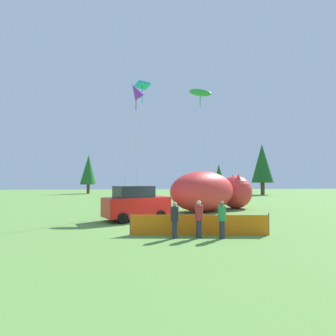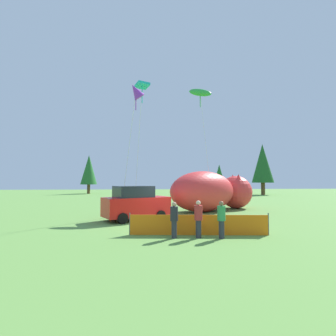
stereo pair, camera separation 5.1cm
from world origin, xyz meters
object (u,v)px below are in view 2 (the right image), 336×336
at_px(spectator_in_black_shirt, 221,218).
at_px(kite_purple_delta, 136,92).
at_px(inflatable_cat, 212,193).
at_px(spectator_in_green_shirt, 198,217).
at_px(kite_teal_diamond, 142,88).
at_px(folding_chair, 198,215).
at_px(kite_green_fish, 200,93).
at_px(spectator_in_grey_shirt, 174,218).
at_px(parked_car, 136,203).

bearing_deg(spectator_in_black_shirt, kite_purple_delta, 121.90).
bearing_deg(kite_purple_delta, inflatable_cat, 32.42).
height_order(inflatable_cat, spectator_in_black_shirt, inflatable_cat).
bearing_deg(spectator_in_green_shirt, spectator_in_black_shirt, -12.65).
bearing_deg(kite_teal_diamond, folding_chair, -49.36).
distance_m(spectator_in_black_shirt, kite_teal_diamond, 11.66).
xyz_separation_m(kite_green_fish, kite_purple_delta, (-5.44, -4.59, -1.64)).
height_order(spectator_in_grey_shirt, kite_purple_delta, kite_purple_delta).
bearing_deg(kite_green_fish, spectator_in_green_shirt, -103.38).
bearing_deg(kite_purple_delta, parked_car, -85.42).
distance_m(spectator_in_grey_shirt, kite_purple_delta, 9.87).
distance_m(spectator_in_green_shirt, kite_purple_delta, 10.13).
relative_size(parked_car, kite_teal_diamond, 0.47).
height_order(spectator_in_grey_shirt, spectator_in_green_shirt, spectator_in_green_shirt).
bearing_deg(kite_purple_delta, folding_chair, -35.55).
bearing_deg(inflatable_cat, spectator_in_black_shirt, -135.66).
distance_m(parked_car, kite_purple_delta, 7.45).
distance_m(inflatable_cat, kite_green_fish, 8.67).
height_order(inflatable_cat, kite_green_fish, kite_green_fish).
relative_size(kite_purple_delta, kite_teal_diamond, 0.96).
distance_m(folding_chair, spectator_in_green_shirt, 3.51).
height_order(parked_car, spectator_in_black_shirt, parked_car).
xyz_separation_m(parked_car, folding_chair, (3.61, -2.06, -0.51)).
distance_m(parked_car, kite_green_fish, 11.74).
distance_m(folding_chair, spectator_in_grey_shirt, 3.84).
distance_m(inflatable_cat, kite_purple_delta, 10.17).
bearing_deg(kite_purple_delta, kite_teal_diamond, 70.92).
height_order(parked_car, kite_purple_delta, kite_purple_delta).
xyz_separation_m(inflatable_cat, spectator_in_green_shirt, (-3.32, -9.99, -0.62)).
distance_m(parked_car, folding_chair, 4.19).
relative_size(inflatable_cat, spectator_in_green_shirt, 5.28).
bearing_deg(parked_car, spectator_in_grey_shirt, -96.88).
distance_m(spectator_in_green_shirt, kite_teal_diamond, 11.26).
distance_m(kite_green_fish, kite_purple_delta, 7.30).
bearing_deg(kite_purple_delta, kite_green_fish, 40.11).
distance_m(spectator_in_grey_shirt, kite_green_fish, 14.51).
bearing_deg(inflatable_cat, spectator_in_green_shirt, -141.09).
bearing_deg(folding_chair, spectator_in_green_shirt, -80.19).
height_order(folding_chair, kite_green_fish, kite_green_fish).
relative_size(parked_car, folding_chair, 4.93).
bearing_deg(spectator_in_grey_shirt, kite_purple_delta, 107.17).
height_order(parked_car, kite_green_fish, kite_green_fish).
height_order(parked_car, spectator_in_green_shirt, parked_car).
distance_m(spectator_in_black_shirt, spectator_in_green_shirt, 1.00).
height_order(kite_green_fish, kite_teal_diamond, kite_green_fish).
relative_size(inflatable_cat, kite_purple_delta, 0.94).
height_order(parked_car, folding_chair, parked_car).
bearing_deg(kite_green_fish, inflatable_cat, -38.06).
bearing_deg(spectator_in_black_shirt, spectator_in_grey_shirt, 172.50).
height_order(folding_chair, kite_purple_delta, kite_purple_delta).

